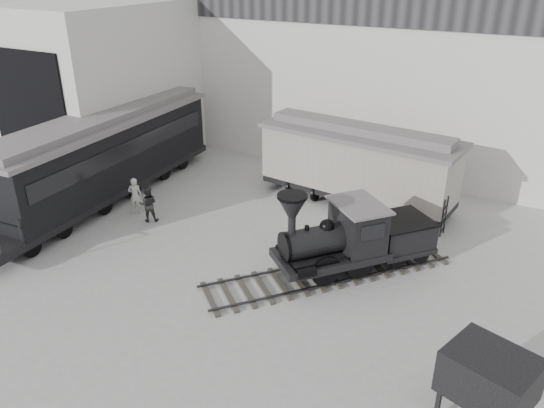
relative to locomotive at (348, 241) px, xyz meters
The scene contains 9 objects.
ground 4.93m from the locomotive, 121.37° to the right, with size 90.00×90.00×0.00m, color #9E9E9B.
north_wall 11.98m from the locomotive, 102.76° to the left, with size 34.00×2.51×11.00m.
west_pavilion 18.25m from the locomotive, 160.81° to the left, with size 7.00×12.11×9.00m.
locomotive is the anchor object (origin of this frame).
boxcar 6.59m from the locomotive, 107.67° to the left, with size 10.03×4.10×4.00m.
passenger_coach 13.27m from the locomotive, behind, with size 4.03×15.20×4.03m.
visitor_a 10.74m from the locomotive, behind, with size 0.65×0.43×1.80m, color beige.
visitor_b 9.65m from the locomotive, behind, with size 0.82×0.64×1.69m, color #2F2F2F.
coal_hopper 7.94m from the locomotive, 42.94° to the right, with size 2.53×2.29×2.28m.
Camera 1 is at (8.35, -12.90, 11.19)m, focal length 35.00 mm.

